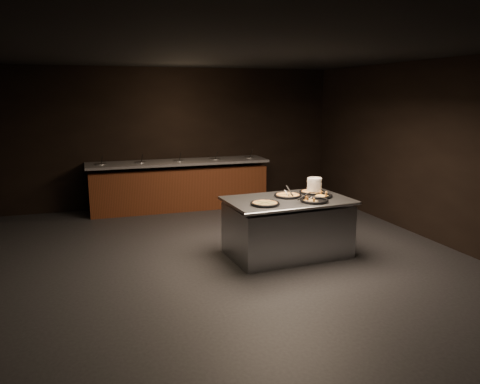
{
  "coord_description": "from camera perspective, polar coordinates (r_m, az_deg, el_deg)",
  "views": [
    {
      "loc": [
        -1.81,
        -5.89,
        2.35
      ],
      "look_at": [
        0.25,
        0.3,
        0.98
      ],
      "focal_mm": 35.0,
      "sensor_mm": 36.0,
      "label": 1
    }
  ],
  "objects": [
    {
      "name": "pan_cheese_slices_a",
      "position": [
        7.3,
        8.78,
        0.0
      ],
      "size": [
        0.39,
        0.39,
        0.04
      ],
      "rotation": [
        0.0,
        0.0,
        0.65
      ],
      "color": "black",
      "rests_on": "serving_counter"
    },
    {
      "name": "server_right",
      "position": [
        6.64,
        8.17,
        -0.7
      ],
      "size": [
        0.31,
        0.09,
        0.15
      ],
      "rotation": [
        0.0,
        0.0,
        -0.06
      ],
      "color": "#AAACB2",
      "rests_on": "serving_counter"
    },
    {
      "name": "pan_cheese_slices_b",
      "position": [
        6.74,
        9.04,
        -1.01
      ],
      "size": [
        0.41,
        0.41,
        0.04
      ],
      "rotation": [
        0.0,
        0.0,
        2.42
      ],
      "color": "black",
      "rests_on": "serving_counter"
    },
    {
      "name": "pan_veggie_whole",
      "position": [
        6.47,
        3.06,
        -1.41
      ],
      "size": [
        0.41,
        0.41,
        0.04
      ],
      "rotation": [
        0.0,
        0.0,
        0.46
      ],
      "color": "black",
      "rests_on": "serving_counter"
    },
    {
      "name": "pan_veggie_slices",
      "position": [
        7.06,
        9.6,
        -0.44
      ],
      "size": [
        0.4,
        0.4,
        0.04
      ],
      "rotation": [
        0.0,
        0.0,
        -0.93
      ],
      "color": "black",
      "rests_on": "serving_counter"
    },
    {
      "name": "salad_bar",
      "position": [
        9.81,
        -7.39,
        0.49
      ],
      "size": [
        3.7,
        0.83,
        1.18
      ],
      "color": "#552414",
      "rests_on": "ground"
    },
    {
      "name": "room",
      "position": [
        6.23,
        -1.29,
        3.53
      ],
      "size": [
        7.02,
        8.02,
        2.92
      ],
      "color": "black",
      "rests_on": "ground"
    },
    {
      "name": "serving_counter",
      "position": [
        6.98,
        5.78,
        -4.39
      ],
      "size": [
        1.85,
        1.25,
        0.85
      ],
      "rotation": [
        0.0,
        0.0,
        0.06
      ],
      "color": "#AAACB2",
      "rests_on": "ground"
    },
    {
      "name": "server_left",
      "position": [
        6.98,
        5.84,
        0.04
      ],
      "size": [
        0.11,
        0.34,
        0.16
      ],
      "rotation": [
        0.0,
        0.0,
        1.7
      ],
      "color": "#AAACB2",
      "rests_on": "serving_counter"
    },
    {
      "name": "plate_stack",
      "position": [
        7.35,
        9.06,
        0.8
      ],
      "size": [
        0.23,
        0.23,
        0.22
      ],
      "primitive_type": "cylinder",
      "color": "white",
      "rests_on": "serving_counter"
    },
    {
      "name": "pan_cheese_whole",
      "position": [
        7.01,
        5.85,
        -0.41
      ],
      "size": [
        0.42,
        0.42,
        0.04
      ],
      "rotation": [
        0.0,
        0.0,
        -0.24
      ],
      "color": "black",
      "rests_on": "serving_counter"
    }
  ]
}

